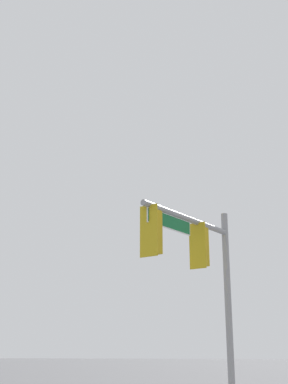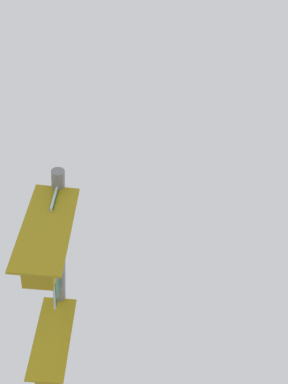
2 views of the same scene
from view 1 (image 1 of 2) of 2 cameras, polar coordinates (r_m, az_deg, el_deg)
name	(u,v)px [view 1 (image 1 of 2)]	position (r m, az deg, el deg)	size (l,w,h in m)	color
signal_pole_near	(197,259)	(15.01, 5.69, -7.16)	(4.25, 1.32, 5.72)	gray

